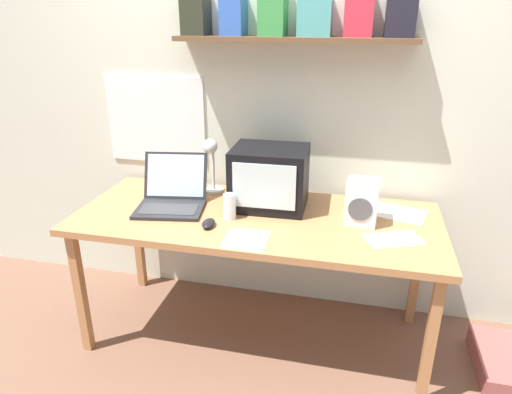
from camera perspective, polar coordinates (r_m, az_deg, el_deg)
The scene contains 12 objects.
ground_plane at distance 2.68m, azimuth -0.00°, elevation -16.68°, with size 12.00×12.00×0.00m, color brown.
back_wall at distance 2.55m, azimuth 2.37°, elevation 13.81°, with size 5.60×0.24×2.60m.
corner_desk at distance 2.32m, azimuth -0.00°, elevation -3.56°, with size 1.82×0.76×0.73m.
crt_monitor at distance 2.35m, azimuth 1.70°, elevation 2.43°, with size 0.39×0.32×0.31m.
laptop at distance 2.43m, azimuth -10.42°, elevation 0.35°, with size 0.39×0.40×0.25m.
desk_lamp at distance 2.51m, azimuth -5.61°, elevation 4.84°, with size 0.11×0.14×0.32m.
juice_glass at distance 2.24m, azimuth -3.31°, elevation -1.33°, with size 0.06×0.06×0.13m.
space_heater at distance 2.23m, azimuth 13.12°, elevation -0.59°, with size 0.16×0.16×0.22m.
computer_mouse at distance 2.18m, azimuth -5.96°, elevation -3.29°, with size 0.07×0.11×0.03m.
loose_paper_near_monitor at distance 2.43m, azimuth 17.38°, elevation -1.92°, with size 0.31×0.26×0.00m.
loose_paper_near_laptop at distance 2.05m, azimuth -1.25°, elevation -5.33°, with size 0.20×0.21×0.00m.
printed_handout at distance 2.14m, azimuth 16.81°, elevation -5.09°, with size 0.28×0.23×0.00m.
Camera 1 is at (0.48, -2.03, 1.67)m, focal length 32.00 mm.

